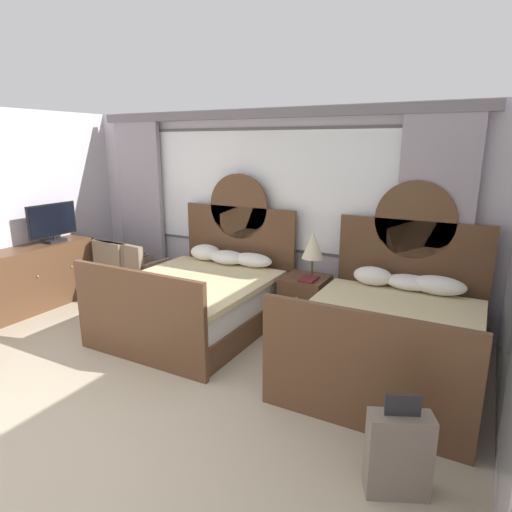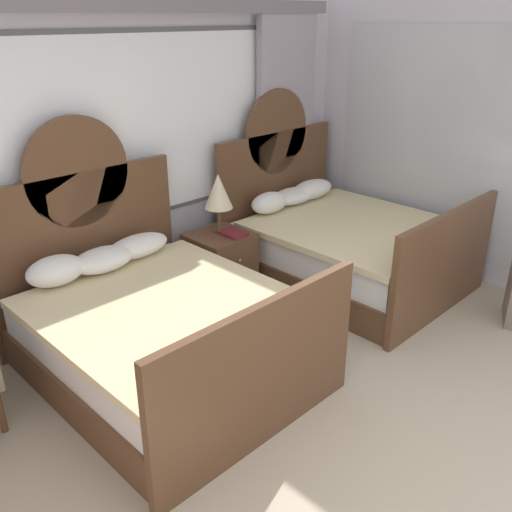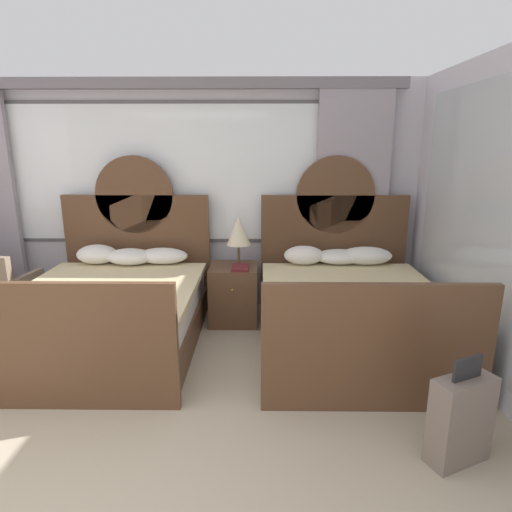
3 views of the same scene
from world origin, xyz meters
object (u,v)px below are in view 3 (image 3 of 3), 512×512
(bed_near_mirror, at_px, (347,309))
(suitcase_on_floor, at_px, (461,420))
(bed_near_window, at_px, (114,308))
(nightstand_between_beds, at_px, (234,294))
(book_on_nightstand, at_px, (240,268))
(table_lamp_on_nightstand, at_px, (239,231))

(bed_near_mirror, bearing_deg, suitcase_on_floor, -76.16)
(bed_near_mirror, height_order, suitcase_on_floor, bed_near_mirror)
(bed_near_window, distance_m, suitcase_on_floor, 3.18)
(bed_near_window, height_order, nightstand_between_beds, bed_near_window)
(bed_near_mirror, relative_size, book_on_nightstand, 8.16)
(bed_near_mirror, bearing_deg, bed_near_window, 179.99)
(nightstand_between_beds, bearing_deg, bed_near_window, -152.46)
(bed_near_mirror, relative_size, suitcase_on_floor, 2.92)
(book_on_nightstand, bearing_deg, bed_near_mirror, -24.84)
(bed_near_window, distance_m, nightstand_between_beds, 1.31)
(bed_near_mirror, bearing_deg, nightstand_between_beds, 152.44)
(bed_near_window, bearing_deg, book_on_nightstand, 21.91)
(suitcase_on_floor, bearing_deg, table_lamp_on_nightstand, 123.24)
(nightstand_between_beds, relative_size, table_lamp_on_nightstand, 1.17)
(bed_near_mirror, xyz_separation_m, table_lamp_on_nightstand, (-1.11, 0.67, 0.65))
(nightstand_between_beds, height_order, book_on_nightstand, book_on_nightstand)
(bed_near_window, bearing_deg, suitcase_on_floor, -30.89)
(suitcase_on_floor, bearing_deg, book_on_nightstand, 124.84)
(bed_near_mirror, bearing_deg, table_lamp_on_nightstand, 148.79)
(table_lamp_on_nightstand, distance_m, book_on_nightstand, 0.41)
(bed_near_window, bearing_deg, nightstand_between_beds, 27.54)
(bed_near_mirror, bearing_deg, book_on_nightstand, 155.16)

